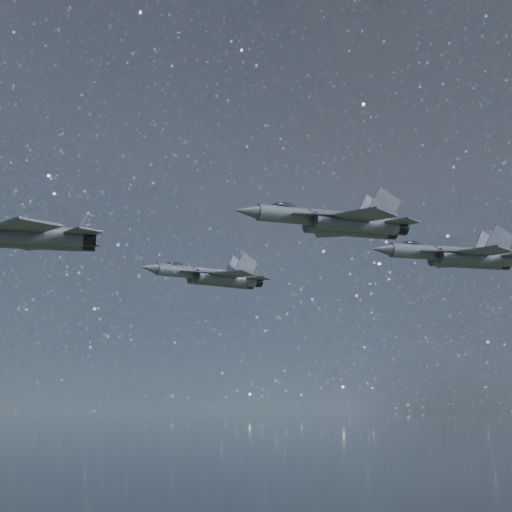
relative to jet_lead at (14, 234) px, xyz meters
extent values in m
cube|color=#30323C|center=(1.08, 0.05, 0.19)|extent=(8.95, 2.00, 1.41)
cylinder|color=#30323C|center=(1.55, -1.02, -0.30)|extent=(9.17, 2.08, 1.69)
cylinder|color=#30323C|center=(1.46, 1.15, -0.30)|extent=(9.17, 2.08, 1.69)
cylinder|color=black|center=(6.54, -0.81, -0.30)|extent=(1.47, 1.62, 1.56)
cylinder|color=black|center=(6.45, 1.36, -0.30)|extent=(1.47, 1.62, 1.56)
cube|color=#30323C|center=(1.45, -3.63, -0.08)|extent=(6.04, 6.18, 0.22)
cube|color=#30323C|center=(1.14, 3.74, -0.08)|extent=(5.89, 6.09, 0.22)
cube|color=#30323C|center=(6.16, -2.24, -0.08)|extent=(3.56, 3.63, 0.16)
cube|color=#30323C|center=(5.95, 2.75, -0.08)|extent=(3.47, 3.56, 0.16)
cube|color=#30323C|center=(4.71, -1.16, 1.76)|extent=(3.77, 0.52, 3.86)
cube|color=#30323C|center=(4.59, 1.55, 1.76)|extent=(3.76, 0.64, 3.86)
cylinder|color=#30323C|center=(16.73, 13.98, -0.47)|extent=(6.62, 3.76, 1.39)
cone|color=#30323C|center=(12.78, 12.38, -0.47)|extent=(2.45, 1.96, 1.25)
ellipsoid|color=black|center=(15.75, 13.58, 0.20)|extent=(2.31, 1.66, 0.69)
cube|color=#30323C|center=(21.02, 15.72, -0.51)|extent=(7.26, 3.98, 1.16)
cylinder|color=#30323C|center=(21.69, 15.03, -0.91)|extent=(7.45, 4.09, 1.39)
cylinder|color=#30323C|center=(21.02, 16.68, -0.91)|extent=(7.45, 4.09, 1.39)
cylinder|color=black|center=(25.48, 16.57, -0.91)|extent=(1.55, 1.62, 1.28)
cylinder|color=black|center=(24.81, 18.22, -0.91)|extent=(1.55, 1.62, 1.28)
cube|color=#30323C|center=(18.67, 13.47, -0.58)|extent=(4.73, 1.85, 0.11)
cube|color=#30323C|center=(17.77, 15.70, -0.58)|extent=(4.41, 3.34, 0.11)
cube|color=#30323C|center=(22.32, 12.99, -0.74)|extent=(5.08, 4.98, 0.18)
cube|color=#30323C|center=(20.05, 18.59, -0.74)|extent=(3.99, 4.35, 0.18)
cube|color=#30323C|center=(25.58, 15.36, -0.74)|extent=(3.01, 2.98, 0.13)
cube|color=#30323C|center=(24.05, 19.16, -0.74)|extent=(2.33, 2.49, 0.13)
cube|color=#30323C|center=(24.16, 15.80, 0.78)|extent=(3.00, 1.06, 3.17)
cube|color=#30323C|center=(23.33, 17.86, 0.78)|extent=(2.82, 1.52, 3.17)
cylinder|color=#30323C|center=(23.92, -9.06, 0.59)|extent=(7.02, 2.52, 1.45)
cone|color=#30323C|center=(19.52, -9.76, 0.59)|extent=(2.41, 1.64, 1.30)
ellipsoid|color=black|center=(22.82, -9.23, 1.28)|extent=(2.34, 1.31, 0.72)
cube|color=#30323C|center=(28.69, -8.30, 0.54)|extent=(7.74, 2.58, 1.21)
cylinder|color=#30323C|center=(29.21, -9.15, 0.12)|extent=(7.93, 2.66, 1.45)
cylinder|color=#30323C|center=(28.91, -7.32, 0.12)|extent=(7.93, 2.66, 1.45)
cylinder|color=black|center=(33.43, -8.48, 0.12)|extent=(1.40, 1.51, 1.34)
cylinder|color=black|center=(33.13, -6.64, 0.12)|extent=(1.40, 1.51, 1.34)
cube|color=#30323C|center=(25.77, -10.03, 0.47)|extent=(4.86, 1.18, 0.11)
cube|color=#30323C|center=(25.38, -7.56, 0.47)|extent=(4.89, 2.62, 0.11)
cube|color=#30323C|center=(29.38, -11.39, 0.31)|extent=(5.29, 5.33, 0.19)
cube|color=#30323C|center=(28.38, -5.15, 0.31)|extent=(4.81, 5.05, 0.19)
cube|color=#30323C|center=(33.25, -9.73, 0.31)|extent=(3.12, 3.15, 0.14)
cube|color=#30323C|center=(32.58, -5.51, 0.31)|extent=(2.83, 2.93, 0.14)
cube|color=#30323C|center=(31.91, -8.96, 1.89)|extent=(3.24, 0.54, 3.31)
cube|color=#30323C|center=(31.54, -6.66, 1.89)|extent=(3.17, 0.91, 3.31)
cylinder|color=#30323C|center=(43.66, 10.27, 2.07)|extent=(8.10, 2.37, 1.68)
cone|color=#30323C|center=(38.50, 9.82, 2.07)|extent=(2.71, 1.73, 1.51)
ellipsoid|color=black|center=(42.37, 10.16, 2.88)|extent=(2.66, 1.35, 0.83)
cube|color=#30323C|center=(49.25, 10.76, 2.01)|extent=(8.96, 2.38, 1.40)
cylinder|color=#30323C|center=(49.77, 9.72, 1.53)|extent=(9.18, 2.47, 1.68)
cylinder|color=#30323C|center=(49.59, 11.87, 1.53)|extent=(9.18, 2.47, 1.68)
cylinder|color=black|center=(54.53, 12.30, 1.53)|extent=(1.53, 1.67, 1.55)
cube|color=#30323C|center=(45.72, 8.99, 1.94)|extent=(5.71, 1.77, 0.13)
cube|color=#30323C|center=(45.47, 11.89, 1.94)|extent=(5.72, 2.69, 0.13)
cube|color=#30323C|center=(49.78, 7.12, 1.74)|extent=(6.07, 6.18, 0.22)
cube|color=#30323C|center=(49.14, 14.43, 1.74)|extent=(5.76, 6.00, 0.22)
cube|color=#30323C|center=(53.98, 13.66, 1.74)|extent=(3.39, 3.50, 0.16)
cube|color=#30323C|center=(52.92, 9.72, 3.58)|extent=(3.76, 0.56, 3.84)
cube|color=#30323C|center=(52.68, 12.41, 3.58)|extent=(3.73, 0.80, 3.84)
camera|label=1|loc=(8.24, -71.82, -15.72)|focal=55.00mm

